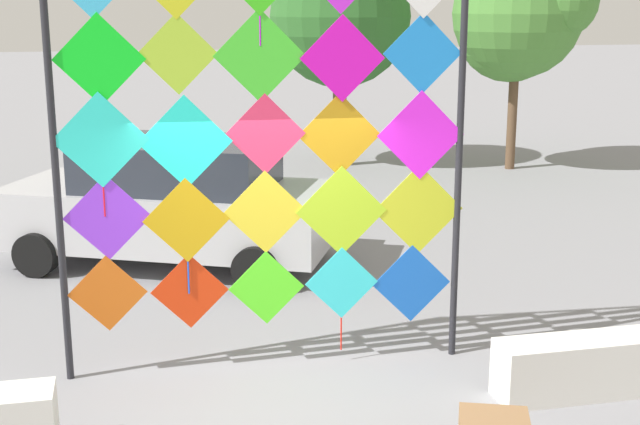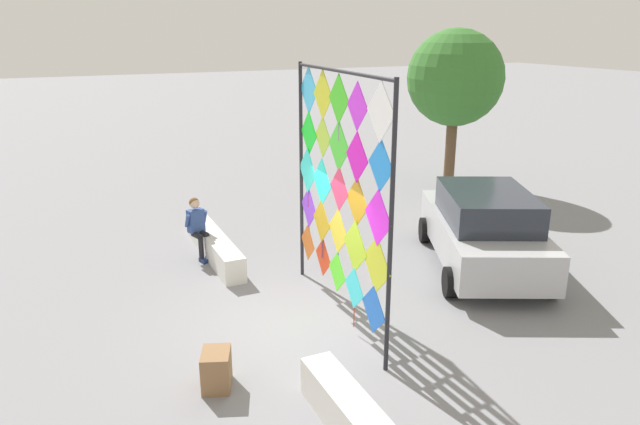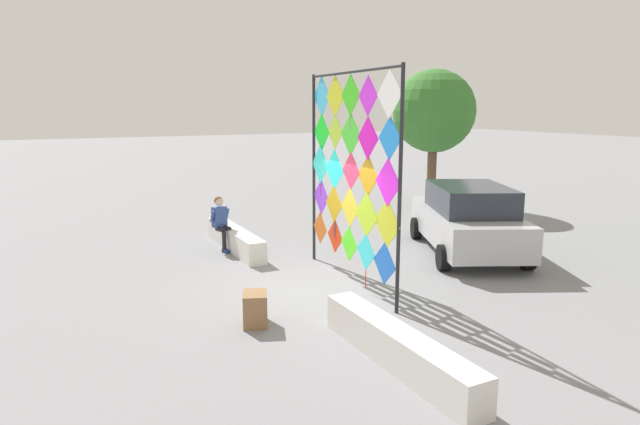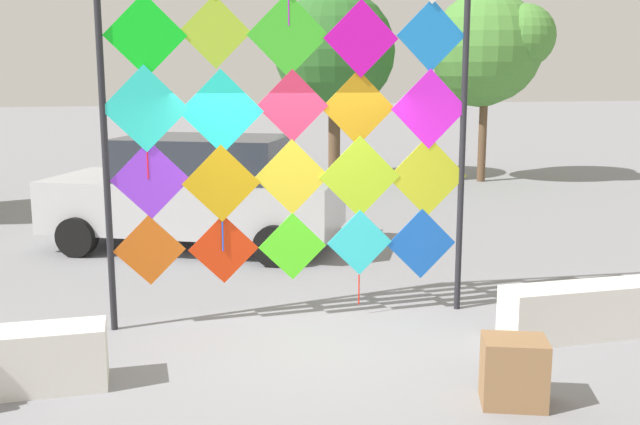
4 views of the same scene
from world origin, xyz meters
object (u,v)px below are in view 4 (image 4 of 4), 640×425
Objects in this scene: kite_display_rack at (291,96)px; tree_palm_like at (489,49)px; parked_car at (198,191)px; tree_far_right at (332,48)px; cardboard_box_large at (514,372)px.

tree_palm_like is at bearing 53.18° from kite_display_rack.
kite_display_rack is 11.89m from tree_palm_like.
kite_display_rack is at bearing -126.82° from tree_palm_like.
parked_car is 8.24m from tree_far_right.
tree_palm_like reaches higher than cardboard_box_large.
tree_palm_like is (5.80, 12.08, 3.03)m from cardboard_box_large.
parked_car is 8.63× the size of cardboard_box_large.
cardboard_box_large is (1.99, -6.41, -0.60)m from parked_car.
tree_far_right is (-3.78, 1.10, 0.02)m from tree_palm_like.
tree_far_right is (3.32, 10.59, 0.86)m from kite_display_rack.
parked_car is at bearing -143.98° from tree_palm_like.
kite_display_rack reaches higher than cardboard_box_large.
parked_car reaches higher than cardboard_box_large.
parked_car is at bearing 107.28° from cardboard_box_large.
kite_display_rack is 3.63m from cardboard_box_large.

